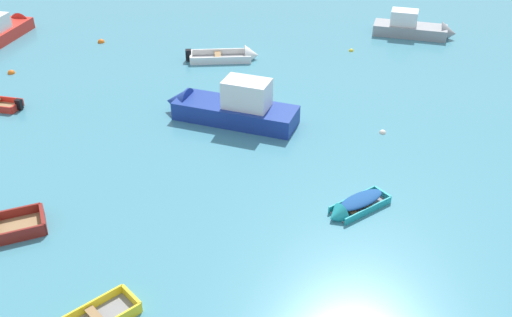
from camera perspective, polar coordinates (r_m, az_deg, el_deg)
motor_launch_grey_back_row_left at (r=39.45m, az=15.72°, el=12.23°), size 5.35×2.87×1.92m
motor_launch_deep_blue_distant_center at (r=27.45m, az=-2.63°, el=5.15°), size 6.71×3.82×2.48m
rowboat_turquoise_far_right at (r=21.74m, az=9.61°, el=-4.77°), size 2.71×2.28×0.83m
rowboat_white_back_row_right at (r=34.47m, az=-1.67°, el=10.03°), size 4.29×1.61×1.24m
motor_launch_red_foreground_center at (r=41.06m, az=-23.23°, el=11.66°), size 2.62×5.62×1.96m
mooring_buoy_central at (r=36.24m, az=9.56°, el=10.37°), size 0.29×0.29×0.29m
mooring_buoy_trailing at (r=27.23m, az=12.54°, el=2.45°), size 0.30×0.30×0.30m
mooring_buoy_between_boats_right at (r=35.41m, az=-22.71°, el=7.77°), size 0.41×0.41×0.41m
mooring_buoy_near_foreground at (r=38.39m, az=-14.77°, el=11.01°), size 0.43×0.43×0.43m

